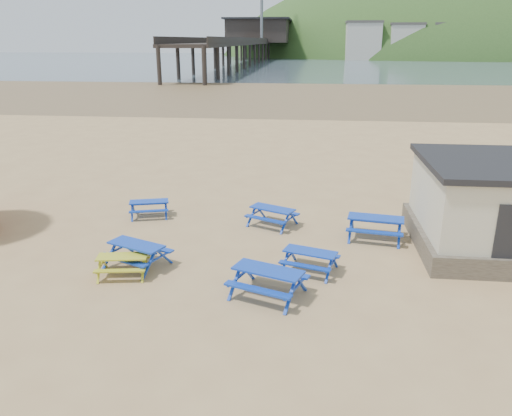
# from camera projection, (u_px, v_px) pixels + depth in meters

# --- Properties ---
(ground) EXTENTS (400.00, 400.00, 0.00)m
(ground) POSITION_uv_depth(u_px,v_px,m) (222.00, 247.00, 17.63)
(ground) COLOR tan
(ground) RESTS_ON ground
(wet_sand) EXTENTS (400.00, 400.00, 0.00)m
(wet_sand) POSITION_uv_depth(u_px,v_px,m) (291.00, 92.00, 69.42)
(wet_sand) COLOR brown
(wet_sand) RESTS_ON ground
(sea) EXTENTS (400.00, 400.00, 0.00)m
(sea) POSITION_uv_depth(u_px,v_px,m) (305.00, 60.00, 177.71)
(sea) COLOR #4B5D6B
(sea) RESTS_ON ground
(picnic_table_blue_a) EXTENTS (1.84, 1.63, 0.66)m
(picnic_table_blue_a) POSITION_uv_depth(u_px,v_px,m) (149.00, 208.00, 20.65)
(picnic_table_blue_a) COLOR #0320B8
(picnic_table_blue_a) RESTS_ON ground
(picnic_table_blue_b) EXTENTS (2.17, 2.01, 0.73)m
(picnic_table_blue_b) POSITION_uv_depth(u_px,v_px,m) (272.00, 217.00, 19.59)
(picnic_table_blue_b) COLOR #0320B8
(picnic_table_blue_b) RESTS_ON ground
(picnic_table_blue_c) EXTENTS (2.22, 1.90, 0.83)m
(picnic_table_blue_c) POSITION_uv_depth(u_px,v_px,m) (375.00, 228.00, 18.27)
(picnic_table_blue_c) COLOR #0320B8
(picnic_table_blue_c) RESTS_ON ground
(picnic_table_blue_d) EXTENTS (2.30, 2.11, 0.78)m
(picnic_table_blue_d) POSITION_uv_depth(u_px,v_px,m) (137.00, 255.00, 16.03)
(picnic_table_blue_d) COLOR #0320B8
(picnic_table_blue_d) RESTS_ON ground
(picnic_table_blue_e) EXTENTS (2.41, 2.18, 0.83)m
(picnic_table_blue_e) POSITION_uv_depth(u_px,v_px,m) (268.00, 282.00, 14.16)
(picnic_table_blue_e) COLOR #0320B8
(picnic_table_blue_e) RESTS_ON ground
(picnic_table_blue_f) EXTENTS (2.19, 2.06, 0.72)m
(picnic_table_blue_f) POSITION_uv_depth(u_px,v_px,m) (470.00, 248.00, 16.65)
(picnic_table_blue_f) COLOR #0320B8
(picnic_table_blue_f) RESTS_ON ground
(picnic_table_yellow) EXTENTS (1.71, 1.46, 0.64)m
(picnic_table_yellow) POSITION_uv_depth(u_px,v_px,m) (123.00, 265.00, 15.46)
(picnic_table_yellow) COLOR #B2C329
(picnic_table_yellow) RESTS_ON ground
(pier) EXTENTS (24.00, 220.00, 39.29)m
(pier) POSITION_uv_depth(u_px,v_px,m) (257.00, 44.00, 185.59)
(pier) COLOR black
(pier) RESTS_ON ground
(headland_town) EXTENTS (264.00, 144.00, 108.00)m
(headland_town) POSITION_uv_depth(u_px,v_px,m) (504.00, 79.00, 227.71)
(headland_town) COLOR #2D4C1E
(headland_town) RESTS_ON ground
(picnic_table_blue_g) EXTENTS (1.96, 1.75, 0.69)m
(picnic_table_blue_g) POSITION_uv_depth(u_px,v_px,m) (310.00, 261.00, 15.70)
(picnic_table_blue_g) COLOR #0320B8
(picnic_table_blue_g) RESTS_ON ground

